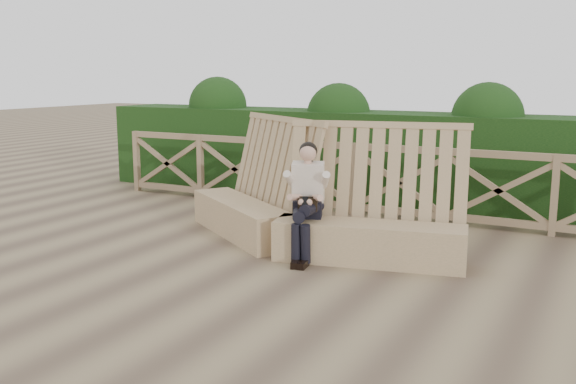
% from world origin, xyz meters
% --- Properties ---
extents(ground, '(60.00, 60.00, 0.00)m').
position_xyz_m(ground, '(0.00, 0.00, 0.00)').
color(ground, brown).
rests_on(ground, ground).
extents(bench, '(4.10, 1.88, 1.60)m').
position_xyz_m(bench, '(-0.54, 1.46, 0.40)').
color(bench, '#947E54').
rests_on(bench, ground).
extents(woman, '(0.50, 0.84, 1.36)m').
position_xyz_m(woman, '(-0.30, 1.05, 0.74)').
color(woman, black).
rests_on(woman, ground).
extents(guardrail, '(10.10, 0.09, 1.10)m').
position_xyz_m(guardrail, '(0.00, 3.50, 0.55)').
color(guardrail, '#836C4C').
rests_on(guardrail, ground).
extents(hedge, '(12.00, 1.20, 1.50)m').
position_xyz_m(hedge, '(0.00, 4.70, 0.75)').
color(hedge, black).
rests_on(hedge, ground).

